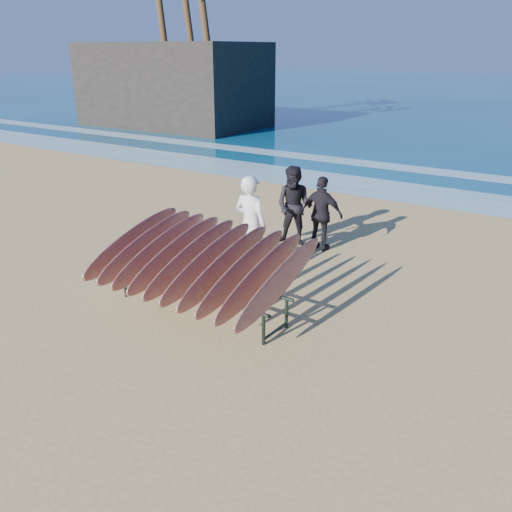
# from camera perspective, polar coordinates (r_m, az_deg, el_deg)

# --- Properties ---
(ground) EXTENTS (120.00, 120.00, 0.00)m
(ground) POSITION_cam_1_polar(r_m,az_deg,el_deg) (8.71, -2.92, -7.43)
(ground) COLOR tan
(ground) RESTS_ON ground
(foam_near) EXTENTS (160.00, 160.00, 0.00)m
(foam_near) POSITION_cam_1_polar(r_m,az_deg,el_deg) (17.28, 17.11, 6.22)
(foam_near) COLOR white
(foam_near) RESTS_ON ground
(foam_far) EXTENTS (160.00, 160.00, 0.00)m
(foam_far) POSITION_cam_1_polar(r_m,az_deg,el_deg) (20.59, 20.03, 8.15)
(foam_far) COLOR white
(foam_far) RESTS_ON ground
(surfboard_rack) EXTENTS (3.22, 2.51, 1.49)m
(surfboard_rack) POSITION_cam_1_polar(r_m,az_deg,el_deg) (8.86, -5.97, -0.52)
(surfboard_rack) COLOR black
(surfboard_rack) RESTS_ON ground
(person_white) EXTENTS (0.73, 0.50, 1.93)m
(person_white) POSITION_cam_1_polar(r_m,az_deg,el_deg) (10.48, -0.58, 3.34)
(person_white) COLOR silver
(person_white) RESTS_ON ground
(person_dark_a) EXTENTS (0.96, 0.80, 1.78)m
(person_dark_a) POSITION_cam_1_polar(r_m,az_deg,el_deg) (12.03, 4.06, 5.25)
(person_dark_a) COLOR black
(person_dark_a) RESTS_ON ground
(person_dark_b) EXTENTS (0.98, 0.44, 1.63)m
(person_dark_b) POSITION_cam_1_polar(r_m,az_deg,el_deg) (11.76, 6.92, 4.41)
(person_dark_b) COLOR black
(person_dark_b) RESTS_ON ground
(building) EXTENTS (10.06, 5.59, 4.47)m
(building) POSITION_cam_1_polar(r_m,az_deg,el_deg) (32.20, -8.73, 17.37)
(building) COLOR #2D2823
(building) RESTS_ON ground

